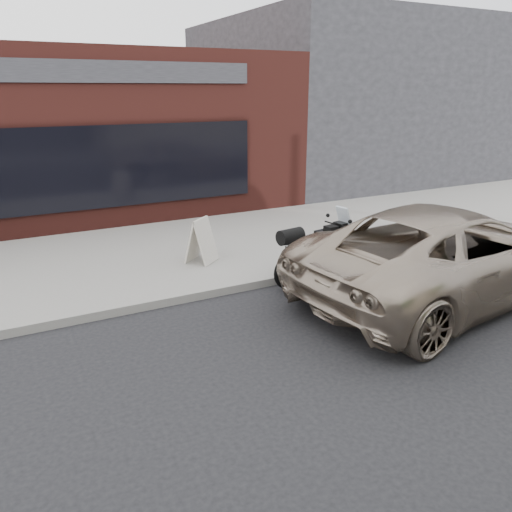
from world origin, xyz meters
The scene contains 7 objects.
ground centered at (0.00, 0.00, 0.00)m, with size 120.00×120.00×0.00m, color black.
near_sidewalk centered at (0.00, 7.00, 0.07)m, with size 44.00×6.00×0.15m, color gray.
storefront centered at (-2.00, 13.98, 2.25)m, with size 14.00×10.07×4.50m.
neighbour_building centered at (10.00, 14.00, 3.00)m, with size 10.00×10.00×6.00m, color #25252A.
motorcycle centered at (1.86, 3.86, 0.59)m, with size 2.15×0.90×1.37m.
minivan centered at (3.50, 2.17, 0.82)m, with size 2.71×5.88×1.63m, color tan.
sandwich_sign centered at (0.24, 5.53, 0.60)m, with size 0.77×0.76×0.90m.
Camera 1 is at (-3.25, -3.59, 3.53)m, focal length 35.00 mm.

